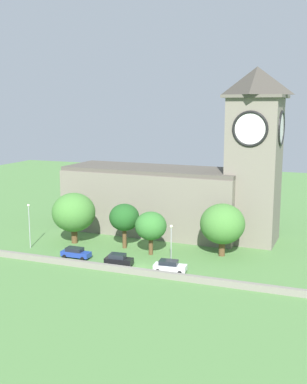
{
  "coord_description": "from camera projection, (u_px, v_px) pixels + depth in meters",
  "views": [
    {
      "loc": [
        26.02,
        -61.48,
        23.54
      ],
      "look_at": [
        -0.59,
        8.46,
        9.97
      ],
      "focal_mm": 44.3,
      "sensor_mm": 36.0,
      "label": 1
    }
  ],
  "objects": [
    {
      "name": "ground_plane",
      "position": [
        170.0,
        241.0,
        83.64
      ],
      "size": [
        200.0,
        200.0,
        0.0
      ],
      "primitive_type": "plane",
      "color": "#517F42"
    },
    {
      "name": "church",
      "position": [
        182.0,
        187.0,
        87.24
      ],
      "size": [
        40.8,
        13.67,
        30.07
      ],
      "color": "slate",
      "rests_on": "ground"
    },
    {
      "name": "quay_barrier",
      "position": [
        130.0,
        270.0,
        67.5
      ],
      "size": [
        56.97,
        0.7,
        0.93
      ],
      "primitive_type": "cube",
      "color": "gray",
      "rests_on": "ground"
    },
    {
      "name": "car_blue",
      "position": [
        76.0,
        253.0,
        74.39
      ],
      "size": [
        4.75,
        2.06,
        1.69
      ],
      "color": "#233D9E",
      "rests_on": "ground"
    },
    {
      "name": "car_black",
      "position": [
        119.0,
        260.0,
        70.88
      ],
      "size": [
        4.33,
        2.35,
        1.81
      ],
      "color": "black",
      "rests_on": "ground"
    },
    {
      "name": "car_white",
      "position": [
        170.0,
        266.0,
        68.03
      ],
      "size": [
        4.85,
        2.54,
        1.76
      ],
      "color": "silver",
      "rests_on": "ground"
    },
    {
      "name": "streetlamp_west_end",
      "position": [
        29.0,
        219.0,
        78.91
      ],
      "size": [
        0.44,
        0.44,
        7.56
      ],
      "color": "#9EA0A5",
      "rests_on": "ground"
    },
    {
      "name": "streetlamp_west_mid",
      "position": [
        171.0,
        238.0,
        70.77
      ],
      "size": [
        0.44,
        0.44,
        6.14
      ],
      "color": "#9EA0A5",
      "rests_on": "ground"
    },
    {
      "name": "tree_riverside_east",
      "position": [
        124.0,
        218.0,
        78.96
      ],
      "size": [
        5.04,
        5.04,
        7.57
      ],
      "color": "brown",
      "rests_on": "ground"
    },
    {
      "name": "tree_by_tower",
      "position": [
        222.0,
        224.0,
        74.77
      ],
      "size": [
        7.11,
        7.11,
        8.45
      ],
      "color": "brown",
      "rests_on": "ground"
    },
    {
      "name": "tree_churchyard",
      "position": [
        151.0,
        226.0,
        75.53
      ],
      "size": [
        5.08,
        5.08,
        7.03
      ],
      "color": "brown",
      "rests_on": "ground"
    },
    {
      "name": "tree_riverside_west",
      "position": [
        74.0,
        212.0,
        81.85
      ],
      "size": [
        7.49,
        7.49,
        8.85
      ],
      "color": "brown",
      "rests_on": "ground"
    }
  ]
}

